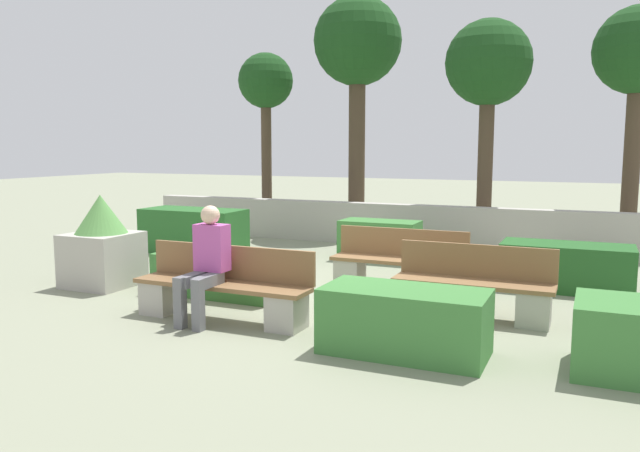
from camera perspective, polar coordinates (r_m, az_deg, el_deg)
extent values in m
plane|color=gray|center=(8.35, -0.34, -6.60)|extent=(60.00, 60.00, 0.00)
cube|color=#ADA89E|center=(12.62, 8.46, 0.03)|extent=(12.06, 0.30, 0.85)
cube|color=brown|center=(7.29, -9.09, -5.35)|extent=(2.17, 0.44, 0.05)
cube|color=brown|center=(7.44, -8.10, -3.30)|extent=(2.17, 0.04, 0.40)
cube|color=#ADA89E|center=(7.83, -14.34, -6.28)|extent=(0.36, 0.40, 0.40)
cube|color=#ADA89E|center=(6.93, -3.05, -7.84)|extent=(0.36, 0.40, 0.40)
cube|color=brown|center=(7.49, 13.74, -5.12)|extent=(1.84, 0.44, 0.05)
cube|color=brown|center=(7.68, 14.11, -3.11)|extent=(1.84, 0.04, 0.40)
cube|color=#ADA89E|center=(7.69, 8.58, -6.38)|extent=(0.36, 0.40, 0.40)
cube|color=#ADA89E|center=(7.46, 18.96, -7.13)|extent=(0.36, 0.40, 0.40)
cube|color=brown|center=(8.76, 7.12, -3.18)|extent=(1.89, 0.44, 0.05)
cube|color=brown|center=(8.95, 7.59, -1.50)|extent=(1.89, 0.04, 0.40)
cube|color=#ADA89E|center=(9.03, 2.74, -4.25)|extent=(0.36, 0.40, 0.40)
cube|color=#ADA89E|center=(8.63, 11.65, -4.94)|extent=(0.36, 0.40, 0.40)
cube|color=slate|center=(7.23, -11.51, -4.79)|extent=(0.14, 0.46, 0.13)
cube|color=slate|center=(7.11, -10.19, -4.95)|extent=(0.14, 0.46, 0.13)
cube|color=slate|center=(7.11, -12.68, -6.87)|extent=(0.11, 0.11, 0.58)
cube|color=slate|center=(6.97, -11.08, -7.11)|extent=(0.11, 0.11, 0.58)
cube|color=#B74C9E|center=(7.30, -9.85, -1.95)|extent=(0.38, 0.22, 0.54)
sphere|color=beige|center=(7.23, -10.00, 1.00)|extent=(0.22, 0.22, 0.22)
cube|color=#3D7A38|center=(11.10, 5.48, -1.31)|extent=(1.37, 0.68, 0.70)
cube|color=#235623|center=(9.41, 21.58, -3.51)|extent=(1.75, 0.79, 0.65)
cube|color=#286028|center=(12.03, -11.48, -0.44)|extent=(1.95, 0.87, 0.83)
cube|color=#3D7A38|center=(6.17, 7.74, -8.62)|extent=(1.59, 0.76, 0.64)
cube|color=#3D7A38|center=(8.64, -8.83, -4.33)|extent=(1.80, 0.86, 0.56)
cube|color=#ADA89E|center=(9.54, -19.25, -2.90)|extent=(0.90, 0.90, 0.77)
cone|color=#569347|center=(9.45, -19.42, 1.05)|extent=(0.74, 0.74, 0.55)
cylinder|color=#473828|center=(14.85, -4.91, 5.66)|extent=(0.24, 0.24, 3.17)
sphere|color=#194219|center=(14.92, -4.99, 13.11)|extent=(1.28, 1.28, 1.28)
cylinder|color=#473828|center=(14.43, 3.38, 6.89)|extent=(0.38, 0.38, 3.81)
sphere|color=#194219|center=(14.62, 3.45, 16.53)|extent=(1.99, 1.99, 1.99)
cylinder|color=#473828|center=(13.09, 14.85, 5.25)|extent=(0.30, 0.30, 3.18)
sphere|color=#194219|center=(13.19, 15.16, 14.24)|extent=(1.70, 1.70, 1.70)
cylinder|color=#473828|center=(13.38, 26.59, 5.11)|extent=(0.31, 0.31, 3.34)
sphere|color=#194219|center=(13.50, 27.12, 14.15)|extent=(1.65, 1.65, 1.65)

